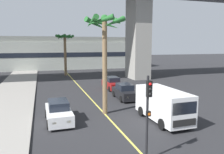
% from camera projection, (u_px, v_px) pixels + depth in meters
% --- Properties ---
extents(lane_stripe_center, '(0.14, 56.00, 0.01)m').
position_uv_depth(lane_stripe_center, '(86.00, 94.00, 26.07)').
color(lane_stripe_center, '#DBCC4C').
rests_on(lane_stripe_center, ground).
extents(pier_building_backdrop, '(37.31, 8.04, 7.34)m').
position_uv_depth(pier_building_backdrop, '(62.00, 53.00, 53.12)').
color(pier_building_backdrop, '#ADB2A8').
rests_on(pier_building_backdrop, ground).
extents(car_queue_front, '(1.91, 4.14, 1.56)m').
position_uv_depth(car_queue_front, '(125.00, 92.00, 23.59)').
color(car_queue_front, black).
rests_on(car_queue_front, ground).
extents(car_queue_second, '(1.91, 4.14, 1.56)m').
position_uv_depth(car_queue_second, '(59.00, 112.00, 16.57)').
color(car_queue_second, white).
rests_on(car_queue_second, ground).
extents(car_queue_third, '(1.90, 4.13, 1.56)m').
position_uv_depth(car_queue_third, '(113.00, 84.00, 28.69)').
color(car_queue_third, maroon).
rests_on(car_queue_third, ground).
extents(delivery_van, '(2.24, 5.29, 2.36)m').
position_uv_depth(delivery_van, '(163.00, 104.00, 16.65)').
color(delivery_van, white).
rests_on(delivery_van, ground).
extents(traffic_light_median_near, '(0.24, 0.37, 4.20)m').
position_uv_depth(traffic_light_median_near, '(148.00, 107.00, 10.69)').
color(traffic_light_median_near, black).
rests_on(traffic_light_median_near, ground).
extents(palm_tree_near_median, '(3.16, 3.30, 7.94)m').
position_uv_depth(palm_tree_near_median, '(105.00, 36.00, 17.74)').
color(palm_tree_near_median, brown).
rests_on(palm_tree_near_median, ground).
extents(palm_tree_mid_median, '(3.39, 3.37, 7.49)m').
position_uv_depth(palm_tree_mid_median, '(65.00, 43.00, 40.49)').
color(palm_tree_mid_median, brown).
rests_on(palm_tree_mid_median, ground).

